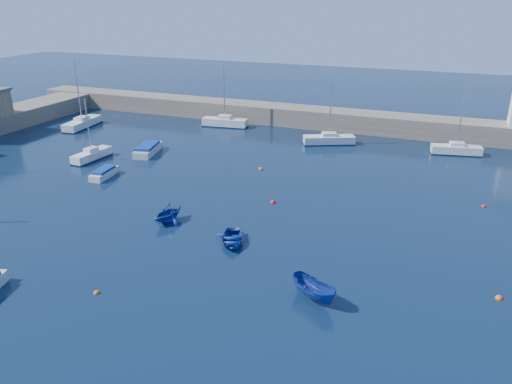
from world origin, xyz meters
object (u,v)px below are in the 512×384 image
at_px(dinghy_right, 314,290).
at_px(sailboat_5, 225,122).
at_px(sailboat_4, 82,123).
at_px(motorboat_1, 104,173).
at_px(sailboat_6, 329,140).
at_px(dinghy_center, 232,239).
at_px(sailboat_3, 92,155).
at_px(motorboat_2, 148,149).
at_px(dinghy_left, 168,213).
at_px(sailboat_7, 456,150).

bearing_deg(dinghy_right, sailboat_5, 62.15).
bearing_deg(sailboat_4, motorboat_1, -51.15).
xyz_separation_m(sailboat_6, dinghy_center, (-0.39, -29.76, -0.23)).
distance_m(sailboat_3, motorboat_2, 6.58).
relative_size(motorboat_1, dinghy_left, 1.26).
xyz_separation_m(dinghy_center, dinghy_right, (8.02, -5.13, 0.33)).
bearing_deg(dinghy_center, dinghy_right, -54.40).
distance_m(motorboat_1, dinghy_left, 14.13).
xyz_separation_m(sailboat_4, dinghy_left, (28.33, -23.36, 0.20)).
bearing_deg(sailboat_3, sailboat_7, 28.94).
bearing_deg(motorboat_2, sailboat_3, -149.30).
relative_size(sailboat_5, motorboat_2, 1.52).
bearing_deg(sailboat_3, dinghy_center, -24.21).
height_order(sailboat_4, motorboat_1, sailboat_4).
height_order(motorboat_1, motorboat_2, motorboat_2).
height_order(dinghy_center, dinghy_right, dinghy_right).
bearing_deg(motorboat_1, sailboat_7, 26.61).
xyz_separation_m(sailboat_5, sailboat_6, (16.36, -3.30, -0.06)).
bearing_deg(dinghy_right, sailboat_4, 85.05).
relative_size(sailboat_3, sailboat_7, 0.93).
bearing_deg(dinghy_center, sailboat_3, 129.41).
bearing_deg(sailboat_6, sailboat_4, 72.72).
bearing_deg(sailboat_5, sailboat_3, 151.45).
xyz_separation_m(sailboat_6, dinghy_right, (7.62, -34.89, 0.10)).
height_order(sailboat_3, dinghy_center, sailboat_3).
height_order(sailboat_4, dinghy_right, sailboat_4).
height_order(sailboat_4, dinghy_left, sailboat_4).
bearing_deg(dinghy_left, sailboat_3, 160.31).
xyz_separation_m(dinghy_center, dinghy_left, (-6.72, 1.62, 0.46)).
distance_m(sailboat_6, dinghy_center, 29.77).
height_order(sailboat_4, sailboat_5, sailboat_4).
bearing_deg(sailboat_5, dinghy_left, -170.40).
height_order(sailboat_7, dinghy_center, sailboat_7).
relative_size(dinghy_left, dinghy_right, 0.87).
bearing_deg(sailboat_4, sailboat_5, 16.78).
bearing_deg(sailboat_3, dinghy_left, -29.24).
distance_m(sailboat_4, motorboat_1, 22.86).
bearing_deg(sailboat_6, motorboat_2, 96.57).
bearing_deg(sailboat_7, sailboat_6, 83.81).
distance_m(sailboat_6, sailboat_7, 15.46).
bearing_deg(motorboat_2, sailboat_6, 18.01).
relative_size(sailboat_7, dinghy_right, 2.14).
xyz_separation_m(sailboat_4, sailboat_7, (50.85, 6.14, -0.03)).
distance_m(sailboat_3, sailboat_7, 43.60).
bearing_deg(sailboat_7, dinghy_right, 156.63).
height_order(sailboat_5, motorboat_1, sailboat_5).
xyz_separation_m(motorboat_1, dinghy_left, (12.15, -7.20, 0.39)).
bearing_deg(dinghy_left, sailboat_6, 89.93).
bearing_deg(dinghy_right, sailboat_3, 90.24).
relative_size(sailboat_5, motorboat_1, 2.20).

